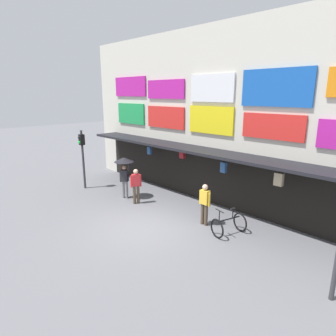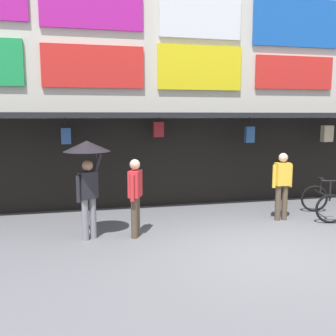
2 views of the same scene
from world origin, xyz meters
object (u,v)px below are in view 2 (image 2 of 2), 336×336
object	(u,v)px
pedestrian_with_umbrella	(87,162)
pedestrian_in_green	(135,194)
bicycle_parked	(322,202)
pedestrian_in_purple	(282,183)

from	to	relation	value
pedestrian_with_umbrella	pedestrian_in_green	bearing A→B (deg)	-3.21
bicycle_parked	pedestrian_in_purple	world-z (taller)	pedestrian_in_purple
pedestrian_in_purple	pedestrian_with_umbrella	distance (m)	4.75
bicycle_parked	pedestrian_with_umbrella	bearing A→B (deg)	-175.65
pedestrian_in_purple	pedestrian_in_green	bearing A→B (deg)	-172.41
bicycle_parked	pedestrian_in_green	world-z (taller)	pedestrian_in_green
bicycle_parked	pedestrian_in_purple	bearing A→B (deg)	-179.81
pedestrian_with_umbrella	pedestrian_in_purple	bearing A→B (deg)	5.36
bicycle_parked	pedestrian_with_umbrella	distance (m)	5.98
bicycle_parked	pedestrian_in_green	xyz separation A→B (m)	(-4.86, -0.50, 0.55)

